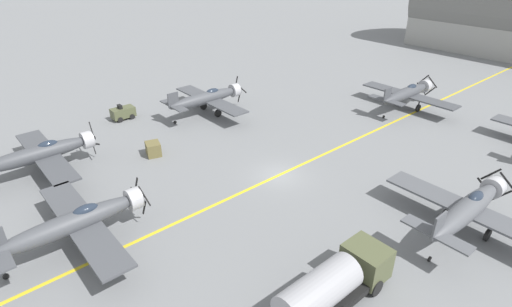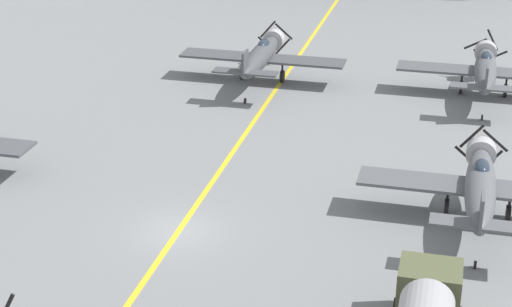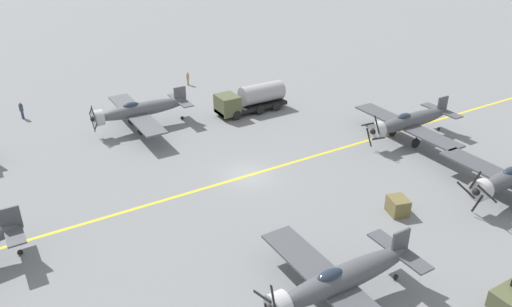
# 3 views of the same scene
# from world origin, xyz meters

# --- Properties ---
(ground_plane) EXTENTS (400.00, 400.00, 0.00)m
(ground_plane) POSITION_xyz_m (0.00, 0.00, 0.00)
(ground_plane) COLOR slate
(taxiway_stripe) EXTENTS (0.30, 160.00, 0.01)m
(taxiway_stripe) POSITION_xyz_m (0.00, 0.00, 0.00)
(taxiway_stripe) COLOR yellow
(taxiway_stripe) RESTS_ON ground
(airplane_far_center) EXTENTS (12.00, 9.98, 3.65)m
(airplane_far_center) POSITION_xyz_m (-1.41, 22.73, 2.01)
(airplane_far_center) COLOR #46494E
(airplane_far_center) RESTS_ON ground
(airplane_mid_right) EXTENTS (12.00, 9.98, 3.65)m
(airplane_mid_right) POSITION_xyz_m (14.09, 4.51, 2.01)
(airplane_mid_right) COLOR #54575C
(airplane_mid_right) RESTS_ON ground
(airplane_far_right) EXTENTS (12.00, 9.98, 3.65)m
(airplane_far_right) POSITION_xyz_m (14.26, 23.42, 2.01)
(airplane_far_right) COLOR #505257
(airplane_far_right) RESTS_ON ground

